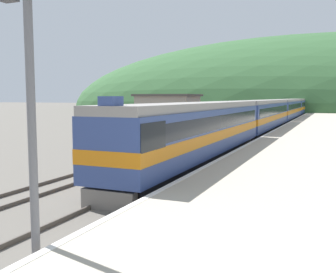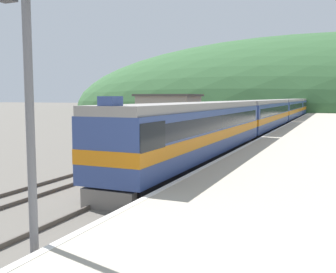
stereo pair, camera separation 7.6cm
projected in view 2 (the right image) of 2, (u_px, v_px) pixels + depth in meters
The scene contains 10 objects.
track_main at pixel (289, 121), 68.08m from camera, with size 1.52×180.00×0.16m.
track_siding at pixel (263, 121), 69.85m from camera, with size 1.52×180.00×0.16m.
platform at pixel (315, 129), 47.66m from camera, with size 7.08×140.00×0.88m.
distant_hills at pixel (310, 111), 119.07m from camera, with size 163.26×73.47×45.34m.
station_shed at pixel (169, 115), 43.92m from camera, with size 6.54×5.20×4.60m.
express_train_lead_car at pixel (199, 131), 24.18m from camera, with size 2.93×21.77×4.29m.
carriage_second at pixel (264, 116), 45.30m from camera, with size 2.92×22.26×3.93m.
carriage_third at pixel (288, 110), 66.42m from camera, with size 2.92×22.26×3.93m.
carriage_fourth at pixel (300, 107), 87.54m from camera, with size 2.92×22.26×3.93m.
signal_mast_main at pixel (27, 39), 8.77m from camera, with size 2.20×0.42×8.44m.
Camera 2 is at (7.85, -0.72, 4.25)m, focal length 42.00 mm.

